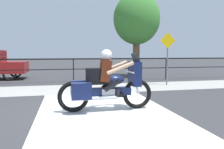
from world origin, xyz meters
The scene contains 7 objects.
ground_plane centered at (0.00, 0.00, 0.00)m, with size 120.00×120.00×0.00m, color #38383A.
sidewalk_band centered at (0.00, 3.40, 0.01)m, with size 44.00×2.40×0.01m, color #A8A59E.
crosswalk_band centered at (0.52, -0.20, 0.00)m, with size 3.31×6.00×0.01m, color silver.
fence_railing centered at (0.00, 5.56, 0.95)m, with size 36.00×0.05×1.21m.
motorcycle centered at (0.57, -0.20, 0.71)m, with size 2.47×0.76×1.58m.
street_sign centered at (4.16, 3.55, 1.53)m, with size 0.73×0.06×2.42m.
tree_behind_sign centered at (3.92, 7.26, 3.52)m, with size 2.83×2.83×5.12m.
Camera 1 is at (-0.47, -5.66, 1.49)m, focal length 35.00 mm.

